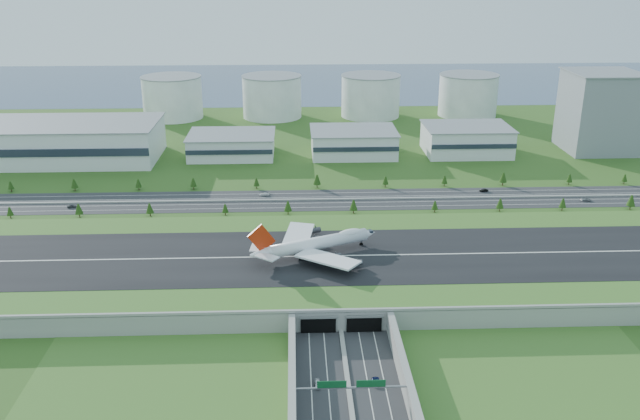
{
  "coord_description": "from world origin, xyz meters",
  "views": [
    {
      "loc": [
        -16.47,
        -269.21,
        131.24
      ],
      "look_at": [
        -4.5,
        35.0,
        16.56
      ],
      "focal_mm": 38.0,
      "sensor_mm": 36.0,
      "label": 1
    }
  ],
  "objects_px": {
    "car_4": "(72,206)",
    "car_5": "(484,190)",
    "fuel_tank_a": "(172,98)",
    "car_0": "(318,383)",
    "office_tower": "(600,112)",
    "car_2": "(376,381)",
    "car_7": "(264,194)",
    "boeing_747": "(315,244)",
    "car_6": "(586,199)"
  },
  "relations": [
    {
      "from": "car_5",
      "to": "car_6",
      "type": "height_order",
      "value": "car_5"
    },
    {
      "from": "fuel_tank_a",
      "to": "boeing_747",
      "type": "height_order",
      "value": "fuel_tank_a"
    },
    {
      "from": "car_6",
      "to": "car_7",
      "type": "bearing_deg",
      "value": 88.83
    },
    {
      "from": "car_0",
      "to": "boeing_747",
      "type": "bearing_deg",
      "value": 86.99
    },
    {
      "from": "office_tower",
      "to": "fuel_tank_a",
      "type": "bearing_deg",
      "value": 160.23
    },
    {
      "from": "car_0",
      "to": "car_2",
      "type": "distance_m",
      "value": 19.23
    },
    {
      "from": "office_tower",
      "to": "car_6",
      "type": "xyz_separation_m",
      "value": [
        -50.46,
        -107.44,
        -26.56
      ]
    },
    {
      "from": "car_2",
      "to": "car_7",
      "type": "distance_m",
      "value": 191.33
    },
    {
      "from": "car_5",
      "to": "car_7",
      "type": "xyz_separation_m",
      "value": [
        -129.85,
        -2.15,
        0.01
      ]
    },
    {
      "from": "car_4",
      "to": "car_5",
      "type": "height_order",
      "value": "car_4"
    },
    {
      "from": "car_2",
      "to": "car_6",
      "type": "bearing_deg",
      "value": -131.72
    },
    {
      "from": "car_6",
      "to": "boeing_747",
      "type": "bearing_deg",
      "value": 122.4
    },
    {
      "from": "boeing_747",
      "to": "car_0",
      "type": "bearing_deg",
      "value": -115.03
    },
    {
      "from": "car_4",
      "to": "car_5",
      "type": "relative_size",
      "value": 0.98
    },
    {
      "from": "office_tower",
      "to": "car_4",
      "type": "relative_size",
      "value": 10.94
    },
    {
      "from": "fuel_tank_a",
      "to": "car_6",
      "type": "height_order",
      "value": "fuel_tank_a"
    },
    {
      "from": "boeing_747",
      "to": "car_2",
      "type": "relative_size",
      "value": 11.21
    },
    {
      "from": "car_0",
      "to": "car_5",
      "type": "distance_m",
      "value": 216.71
    },
    {
      "from": "fuel_tank_a",
      "to": "car_7",
      "type": "distance_m",
      "value": 224.08
    },
    {
      "from": "fuel_tank_a",
      "to": "car_5",
      "type": "xyz_separation_m",
      "value": [
        215.56,
        -204.23,
        -16.54
      ]
    },
    {
      "from": "boeing_747",
      "to": "car_0",
      "type": "relative_size",
      "value": 11.41
    },
    {
      "from": "fuel_tank_a",
      "to": "car_0",
      "type": "relative_size",
      "value": 9.91
    },
    {
      "from": "boeing_747",
      "to": "car_6",
      "type": "distance_m",
      "value": 179.7
    },
    {
      "from": "car_2",
      "to": "car_5",
      "type": "xyz_separation_m",
      "value": [
        86.3,
        188.46,
        0.13
      ]
    },
    {
      "from": "car_2",
      "to": "fuel_tank_a",
      "type": "bearing_deg",
      "value": -74.02
    },
    {
      "from": "car_0",
      "to": "car_6",
      "type": "height_order",
      "value": "car_0"
    },
    {
      "from": "car_4",
      "to": "boeing_747",
      "type": "bearing_deg",
      "value": -137.74
    },
    {
      "from": "car_6",
      "to": "car_0",
      "type": "bearing_deg",
      "value": 140.83
    },
    {
      "from": "fuel_tank_a",
      "to": "car_6",
      "type": "distance_m",
      "value": 349.87
    },
    {
      "from": "car_2",
      "to": "car_6",
      "type": "relative_size",
      "value": 0.87
    },
    {
      "from": "boeing_747",
      "to": "car_2",
      "type": "bearing_deg",
      "value": -102.18
    },
    {
      "from": "car_2",
      "to": "car_4",
      "type": "height_order",
      "value": "car_4"
    },
    {
      "from": "boeing_747",
      "to": "car_6",
      "type": "bearing_deg",
      "value": 4.92
    },
    {
      "from": "car_5",
      "to": "fuel_tank_a",
      "type": "bearing_deg",
      "value": -141.47
    },
    {
      "from": "car_5",
      "to": "office_tower",
      "type": "bearing_deg",
      "value": 122.49
    },
    {
      "from": "boeing_747",
      "to": "car_7",
      "type": "relative_size",
      "value": 9.85
    },
    {
      "from": "fuel_tank_a",
      "to": "office_tower",
      "type": "bearing_deg",
      "value": -19.77
    },
    {
      "from": "car_2",
      "to": "car_6",
      "type": "height_order",
      "value": "car_6"
    },
    {
      "from": "boeing_747",
      "to": "car_4",
      "type": "height_order",
      "value": "boeing_747"
    },
    {
      "from": "car_4",
      "to": "car_6",
      "type": "bearing_deg",
      "value": -104.8
    },
    {
      "from": "fuel_tank_a",
      "to": "car_0",
      "type": "height_order",
      "value": "fuel_tank_a"
    },
    {
      "from": "boeing_747",
      "to": "car_7",
      "type": "xyz_separation_m",
      "value": [
        -26.4,
        101.8,
        -12.44
      ]
    },
    {
      "from": "car_0",
      "to": "fuel_tank_a",
      "type": "bearing_deg",
      "value": 103.99
    },
    {
      "from": "car_4",
      "to": "car_6",
      "type": "xyz_separation_m",
      "value": [
        290.03,
        -0.5,
        -0.03
      ]
    },
    {
      "from": "office_tower",
      "to": "car_2",
      "type": "distance_m",
      "value": 337.94
    },
    {
      "from": "fuel_tank_a",
      "to": "car_6",
      "type": "relative_size",
      "value": 8.44
    },
    {
      "from": "car_0",
      "to": "car_6",
      "type": "distance_m",
      "value": 233.89
    },
    {
      "from": "car_2",
      "to": "car_7",
      "type": "xyz_separation_m",
      "value": [
        -43.55,
        186.31,
        0.13
      ]
    },
    {
      "from": "boeing_747",
      "to": "car_5",
      "type": "relative_size",
      "value": 11.26
    },
    {
      "from": "car_7",
      "to": "fuel_tank_a",
      "type": "bearing_deg",
      "value": -151.64
    }
  ]
}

